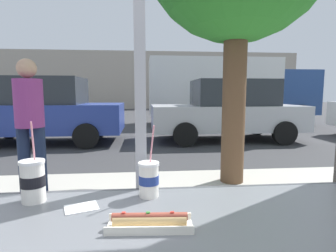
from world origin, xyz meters
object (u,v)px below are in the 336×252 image
object	(u,v)px
soda_cup_left	(33,180)
parked_car_blue	(42,110)
box_truck	(228,89)
pedestrian	(30,119)
soda_cup_right	(149,179)
parked_car_silver	(228,110)
hotdog_tray_far	(150,221)

from	to	relation	value
soda_cup_left	parked_car_blue	distance (m)	6.97
box_truck	pedestrian	bearing A→B (deg)	-121.02
soda_cup_left	parked_car_blue	world-z (taller)	parked_car_blue
soda_cup_left	box_truck	world-z (taller)	box_truck
soda_cup_right	parked_car_silver	world-z (taller)	parked_car_silver
parked_car_silver	soda_cup_left	bearing A→B (deg)	-113.77
parked_car_silver	box_truck	xyz separation A→B (m)	(1.30, 4.06, 0.68)
box_truck	parked_car_silver	bearing A→B (deg)	-107.71
soda_cup_right	hotdog_tray_far	world-z (taller)	soda_cup_right
parked_car_blue	box_truck	bearing A→B (deg)	31.94
soda_cup_left	pedestrian	distance (m)	2.36
soda_cup_left	soda_cup_right	xyz separation A→B (m)	(0.46, 0.01, -0.01)
hotdog_tray_far	box_truck	size ratio (longest dim) A/B	0.04
pedestrian	soda_cup_left	bearing A→B (deg)	-67.97
parked_car_blue	pedestrian	distance (m)	4.62
soda_cup_left	pedestrian	bearing A→B (deg)	112.03
soda_cup_right	parked_car_blue	bearing A→B (deg)	112.98
soda_cup_right	box_truck	size ratio (longest dim) A/B	0.04
parked_car_silver	parked_car_blue	bearing A→B (deg)	-180.00
hotdog_tray_far	parked_car_silver	world-z (taller)	parked_car_silver
box_truck	pedestrian	world-z (taller)	box_truck
parked_car_silver	pedestrian	size ratio (longest dim) A/B	2.64
hotdog_tray_far	pedestrian	world-z (taller)	pedestrian
soda_cup_right	pedestrian	bearing A→B (deg)	121.74
hotdog_tray_far	box_truck	distance (m)	11.53
box_truck	soda_cup_right	bearing A→B (deg)	-109.36
parked_car_silver	pedestrian	world-z (taller)	pedestrian
soda_cup_left	parked_car_silver	bearing A→B (deg)	66.23
hotdog_tray_far	parked_car_blue	world-z (taller)	parked_car_blue
hotdog_tray_far	box_truck	bearing A→B (deg)	71.07
box_truck	pedestrian	size ratio (longest dim) A/B	4.43
soda_cup_left	hotdog_tray_far	bearing A→B (deg)	-29.22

